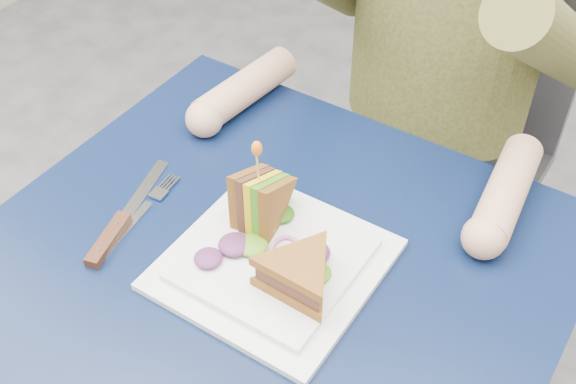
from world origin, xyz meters
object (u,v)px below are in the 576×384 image
Objects in this scene: table at (254,313)px; knife at (116,230)px; sandwich_flat at (299,274)px; chair at (448,118)px; fork at (138,216)px; sandwich_upright at (259,202)px; plate at (274,262)px.

table is 3.44× the size of knife.
table is 5.96× the size of sandwich_flat.
fork is at bearing -105.67° from chair.
table is 5.52× the size of sandwich_upright.
plate is 0.07m from sandwich_flat.
plate reaches higher than table.
knife is at bearing -168.80° from table.
sandwich_flat is at bearing -33.00° from sandwich_upright.
table is at bearing -119.50° from plate.
table is 0.16m from sandwich_upright.
sandwich_upright is 0.18m from fork.
chair is 0.74m from fork.
knife is (-0.16, -0.11, -0.05)m from sandwich_upright.
fork is at bearing -172.20° from plate.
table is 2.88× the size of plate.
plate is at bearing -88.65° from chair.
fork is 0.82× the size of knife.
sandwich_upright reaches higher than plate.
table is at bearing -90.00° from chair.
knife is (-0.01, -0.04, 0.00)m from fork.
chair is at bearing 86.54° from sandwich_upright.
chair is 0.73m from sandwich_flat.
sandwich_upright is at bearing 139.54° from plate.
plate is 1.19× the size of knife.
knife reaches higher than table.
sandwich_flat reaches higher than plate.
fork is at bearing 81.23° from knife.
knife is at bearing -171.17° from sandwich_flat.
plate is 2.06× the size of sandwich_flat.
chair is at bearing 91.35° from plate.
chair is 4.26× the size of knife.
sandwich_upright is at bearing 147.00° from sandwich_flat.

